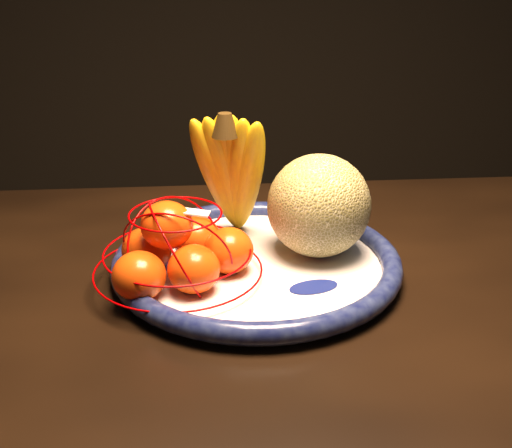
{
  "coord_description": "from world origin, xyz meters",
  "views": [
    {
      "loc": [
        -0.33,
        -0.62,
        1.13
      ],
      "look_at": [
        -0.25,
        0.19,
        0.78
      ],
      "focal_mm": 45.0,
      "sensor_mm": 36.0,
      "label": 1
    }
  ],
  "objects": [
    {
      "name": "price_tag",
      "position": [
        -0.35,
        0.14,
        0.82
      ],
      "size": [
        0.08,
        0.04,
        0.01
      ],
      "primitive_type": "cube",
      "rotation": [
        -0.14,
        0.1,
        -0.18
      ],
      "color": "white",
      "rests_on": "mandarin_bag"
    },
    {
      "name": "fruit_bowl",
      "position": [
        -0.25,
        0.18,
        0.73
      ],
      "size": [
        0.4,
        0.4,
        0.03
      ],
      "rotation": [
        0.0,
        0.0,
        -0.36
      ],
      "color": "white",
      "rests_on": "dining_table"
    },
    {
      "name": "banana_bunch",
      "position": [
        -0.28,
        0.26,
        0.83
      ],
      "size": [
        0.14,
        0.14,
        0.22
      ],
      "rotation": [
        0.0,
        0.0,
        -0.28
      ],
      "color": "yellow",
      "rests_on": "fruit_bowl"
    },
    {
      "name": "dining_table",
      "position": [
        -0.11,
        0.12,
        0.64
      ],
      "size": [
        1.43,
        0.87,
        0.71
      ],
      "rotation": [
        0.0,
        0.0,
        -0.01
      ],
      "color": "black",
      "rests_on": "ground"
    },
    {
      "name": "cantaloupe",
      "position": [
        -0.16,
        0.2,
        0.8
      ],
      "size": [
        0.15,
        0.15,
        0.15
      ],
      "primitive_type": "sphere",
      "color": "olive",
      "rests_on": "fruit_bowl"
    },
    {
      "name": "mandarin_bag",
      "position": [
        -0.36,
        0.14,
        0.76
      ],
      "size": [
        0.29,
        0.29,
        0.14
      ],
      "rotation": [
        0.0,
        0.0,
        0.36
      ],
      "color": "#F34209",
      "rests_on": "fruit_bowl"
    }
  ]
}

